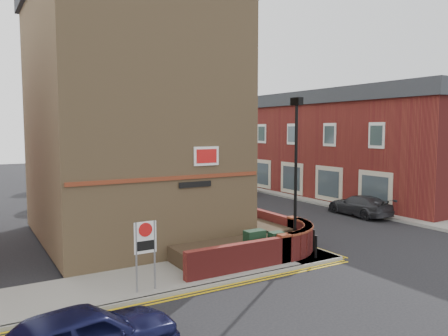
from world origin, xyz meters
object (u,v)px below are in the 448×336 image
at_px(lamppost, 296,175).
at_px(zone_sign, 145,243).
at_px(utility_cabinet_large, 255,246).
at_px(silver_car_near, 205,193).

xyz_separation_m(lamppost, zone_sign, (-6.60, -0.70, -1.70)).
xyz_separation_m(utility_cabinet_large, zone_sign, (-4.70, -0.80, 0.92)).
bearing_deg(lamppost, utility_cabinet_large, 176.99).
relative_size(utility_cabinet_large, silver_car_near, 0.29).
distance_m(utility_cabinet_large, silver_car_near, 14.28).
bearing_deg(lamppost, silver_car_near, 77.12).
height_order(zone_sign, silver_car_near, zone_sign).
relative_size(lamppost, utility_cabinet_large, 5.25).
distance_m(zone_sign, silver_car_near, 17.20).
bearing_deg(silver_car_near, lamppost, -103.13).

